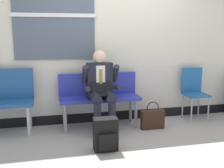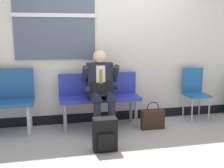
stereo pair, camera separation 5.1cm
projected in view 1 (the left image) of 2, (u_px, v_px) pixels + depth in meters
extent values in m
plane|color=#9E9991|center=(122.00, 130.00, 4.30)|extent=(18.00, 18.00, 0.00)
cube|color=beige|center=(114.00, 13.00, 4.49)|extent=(5.40, 0.12, 1.80)
cube|color=beige|center=(114.00, 89.00, 4.73)|extent=(5.40, 0.12, 0.79)
cube|color=black|center=(114.00, 115.00, 4.82)|extent=(5.40, 0.14, 0.16)
cube|color=#4C5666|center=(54.00, 15.00, 4.22)|extent=(1.27, 0.02, 1.39)
cube|color=silver|center=(54.00, 15.00, 4.21)|extent=(1.35, 0.03, 0.06)
cube|color=#28339E|center=(100.00, 98.00, 4.34)|extent=(1.29, 0.42, 0.05)
cube|color=#28339E|center=(98.00, 84.00, 4.47)|extent=(1.29, 0.04, 0.36)
cylinder|color=gray|center=(65.00, 119.00, 4.12)|extent=(0.05, 0.05, 0.46)
cylinder|color=gray|center=(64.00, 113.00, 4.41)|extent=(0.05, 0.05, 0.46)
cylinder|color=gray|center=(136.00, 114.00, 4.37)|extent=(0.05, 0.05, 0.46)
cylinder|color=gray|center=(131.00, 109.00, 4.66)|extent=(0.05, 0.05, 0.46)
cylinder|color=#B7B7BC|center=(29.00, 121.00, 4.00)|extent=(0.05, 0.05, 0.46)
cylinder|color=#B7B7BC|center=(30.00, 115.00, 4.29)|extent=(0.05, 0.05, 0.46)
cylinder|color=#1E1E2D|center=(95.00, 98.00, 4.10)|extent=(0.15, 0.40, 0.15)
cylinder|color=#1E1E2D|center=(97.00, 120.00, 3.98)|extent=(0.11, 0.11, 0.51)
cube|color=black|center=(98.00, 136.00, 3.96)|extent=(0.10, 0.26, 0.07)
cylinder|color=#1E1E2D|center=(109.00, 97.00, 4.15)|extent=(0.15, 0.40, 0.15)
cylinder|color=#1E1E2D|center=(112.00, 119.00, 4.02)|extent=(0.11, 0.11, 0.51)
cube|color=black|center=(113.00, 134.00, 4.01)|extent=(0.10, 0.26, 0.07)
cube|color=#1E1E2D|center=(100.00, 80.00, 4.28)|extent=(0.40, 0.18, 0.55)
cube|color=silver|center=(101.00, 78.00, 4.18)|extent=(0.14, 0.01, 0.39)
cube|color=olive|center=(101.00, 80.00, 4.18)|extent=(0.05, 0.01, 0.33)
sphere|color=beige|center=(99.00, 57.00, 4.21)|extent=(0.21, 0.21, 0.21)
cylinder|color=#1E1E2D|center=(85.00, 74.00, 4.14)|extent=(0.09, 0.25, 0.30)
cylinder|color=#1E1E2D|center=(87.00, 89.00, 4.02)|extent=(0.08, 0.27, 0.12)
cylinder|color=#1E1E2D|center=(115.00, 73.00, 4.25)|extent=(0.09, 0.25, 0.30)
cylinder|color=#1E1E2D|center=(118.00, 87.00, 4.12)|extent=(0.08, 0.27, 0.12)
cube|color=black|center=(103.00, 94.00, 4.09)|extent=(0.30, 0.22, 0.02)
cube|color=black|center=(101.00, 85.00, 4.19)|extent=(0.30, 0.08, 0.21)
cube|color=black|center=(106.00, 134.00, 3.53)|extent=(0.31, 0.18, 0.44)
cube|color=black|center=(107.00, 142.00, 3.44)|extent=(0.22, 0.04, 0.22)
cube|color=#331E14|center=(152.00, 119.00, 4.33)|extent=(0.38, 0.11, 0.31)
torus|color=#331E14|center=(153.00, 108.00, 4.29)|extent=(0.20, 0.02, 0.20)
cube|color=#1E5999|center=(196.00, 95.00, 4.72)|extent=(0.38, 0.38, 0.03)
cube|color=#1E5999|center=(192.00, 80.00, 4.84)|extent=(0.38, 0.03, 0.44)
cylinder|color=#A5A5AA|center=(192.00, 111.00, 4.58)|extent=(0.02, 0.02, 0.44)
cylinder|color=#A5A5AA|center=(208.00, 110.00, 4.65)|extent=(0.02, 0.02, 0.44)
cylinder|color=#A5A5AA|center=(183.00, 106.00, 4.88)|extent=(0.02, 0.02, 0.44)
cylinder|color=#A5A5AA|center=(199.00, 105.00, 4.95)|extent=(0.02, 0.02, 0.44)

